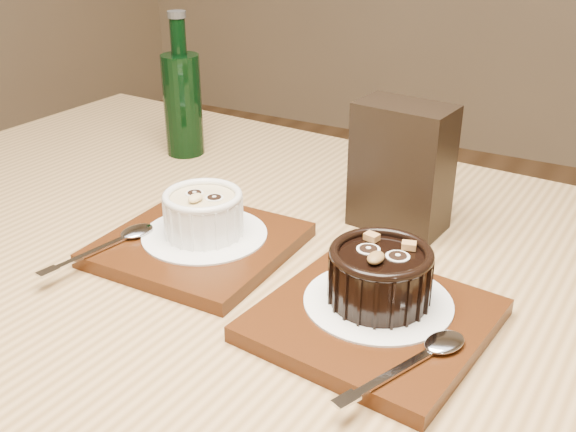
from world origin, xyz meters
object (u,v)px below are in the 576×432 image
object	(u,v)px
tray_left	(199,245)
green_bottle	(183,101)
ramekin_white	(203,212)
condiment_stand	(402,167)
table	(268,355)
tray_right	(373,320)
ramekin_dark	(380,273)

from	to	relation	value
tray_left	green_bottle	size ratio (longest dim) A/B	0.92
ramekin_white	green_bottle	distance (m)	0.29
tray_left	ramekin_white	distance (m)	0.04
condiment_stand	table	bearing A→B (deg)	-111.99
green_bottle	tray_right	bearing A→B (deg)	-33.98
table	green_bottle	distance (m)	0.41
ramekin_white	tray_right	world-z (taller)	ramekin_white
tray_left	ramekin_dark	bearing A→B (deg)	-6.20
table	tray_left	xyz separation A→B (m)	(-0.09, 0.01, 0.10)
tray_left	ramekin_dark	distance (m)	0.21
table	ramekin_white	bearing A→B (deg)	165.31
tray_right	green_bottle	world-z (taller)	green_bottle
table	ramekin_white	xyz separation A→B (m)	(-0.09, 0.02, 0.13)
ramekin_dark	tray_left	bearing A→B (deg)	172.86
tray_left	condiment_stand	xyz separation A→B (m)	(0.16, 0.16, 0.06)
table	tray_left	bearing A→B (deg)	170.75
tray_right	ramekin_dark	world-z (taller)	ramekin_dark
tray_left	tray_right	world-z (taller)	same
ramekin_dark	green_bottle	world-z (taller)	green_bottle
ramekin_dark	ramekin_white	bearing A→B (deg)	170.46
ramekin_white	ramekin_dark	size ratio (longest dim) A/B	0.92
condiment_stand	tray_left	bearing A→B (deg)	-135.76
tray_left	ramekin_dark	xyz separation A→B (m)	(0.21, -0.02, 0.04)
ramekin_dark	table	bearing A→B (deg)	175.26
tray_right	green_bottle	distance (m)	0.48
tray_left	condiment_stand	world-z (taller)	condiment_stand
table	ramekin_dark	bearing A→B (deg)	-3.79
condiment_stand	ramekin_white	bearing A→B (deg)	-137.11
tray_left	green_bottle	bearing A→B (deg)	129.31
condiment_stand	green_bottle	xyz separation A→B (m)	(-0.35, 0.07, 0.01)
tray_right	green_bottle	bearing A→B (deg)	146.02
tray_left	ramekin_white	size ratio (longest dim) A/B	2.21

